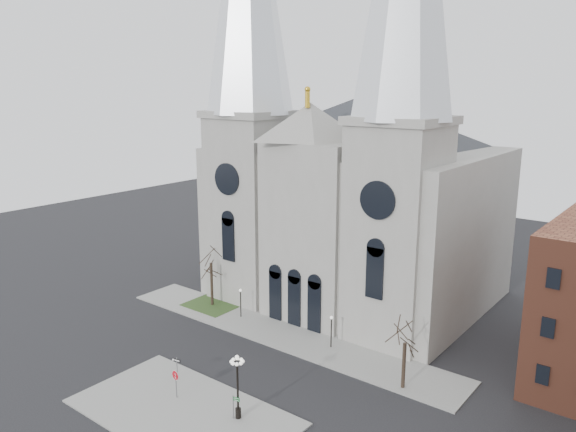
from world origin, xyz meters
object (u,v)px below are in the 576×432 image
Objects in this scene: street_name_sign at (234,405)px; one_way_sign at (177,364)px; stop_sign at (176,378)px; globe_lamp at (237,379)px.

one_way_sign is at bearing 155.92° from street_name_sign.
street_name_sign is at bearing -21.04° from one_way_sign.
stop_sign is 1.23× the size of street_name_sign.
stop_sign is at bearing -170.96° from globe_lamp.
street_name_sign is (-0.15, -0.26, -2.14)m from globe_lamp.
stop_sign is 6.31m from globe_lamp.
stop_sign is 5.94m from street_name_sign.
globe_lamp reaches higher than street_name_sign.
globe_lamp is at bearing -19.09° from one_way_sign.
street_name_sign reaches higher than one_way_sign.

